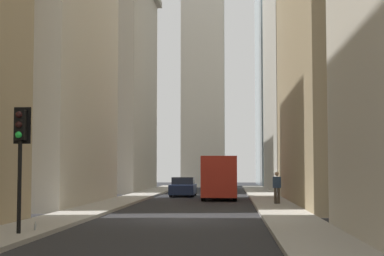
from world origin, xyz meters
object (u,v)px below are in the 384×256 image
discarded_bottle (35,227)px  pedestrian (277,186)px  delivery_truck (220,177)px  sedan_navy (183,187)px  traffic_light_foreground (20,140)px

discarded_bottle → pedestrian: bearing=-29.3°
delivery_truck → sedan_navy: 5.36m
traffic_light_foreground → discarded_bottle: size_ratio=13.88×
sedan_navy → discarded_bottle: bearing=174.7°
delivery_truck → sedan_navy: delivery_truck is taller
pedestrian → discarded_bottle: 17.49m
delivery_truck → traffic_light_foreground: size_ratio=1.72×
sedan_navy → pedestrian: size_ratio=2.49×
sedan_navy → pedestrian: (-11.70, -6.06, 0.42)m
traffic_light_foreground → discarded_bottle: (0.96, -0.19, -2.64)m
delivery_truck → sedan_navy: bearing=31.9°
sedan_navy → discarded_bottle: sedan_navy is taller
pedestrian → discarded_bottle: bearing=150.7°
pedestrian → delivery_truck: bearing=24.3°
discarded_bottle → traffic_light_foreground: bearing=168.7°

